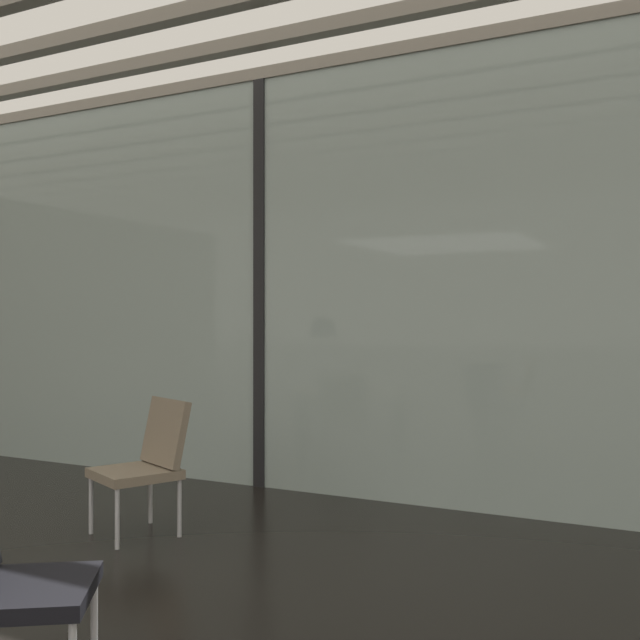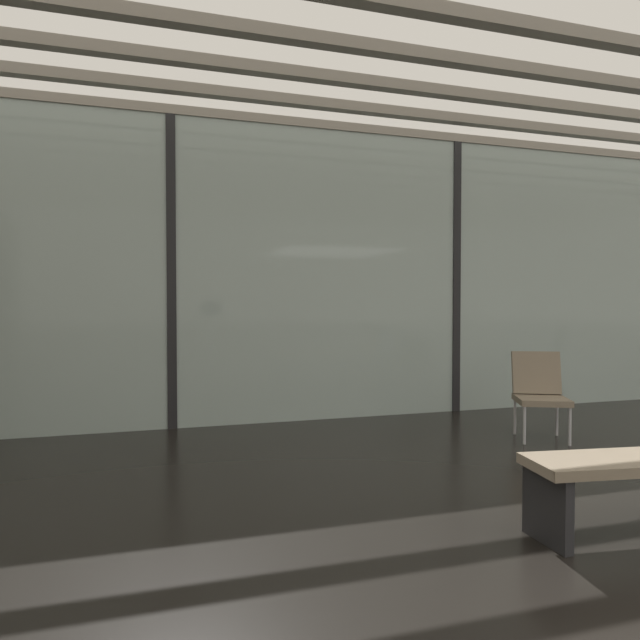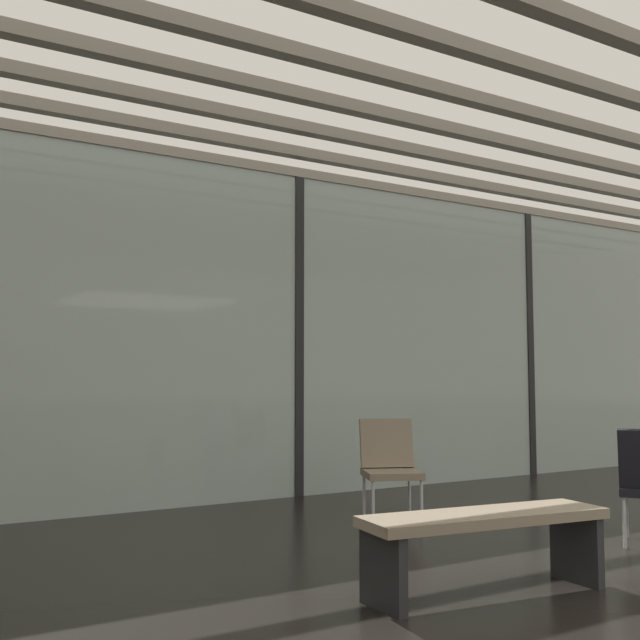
{
  "view_description": "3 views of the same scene",
  "coord_description": "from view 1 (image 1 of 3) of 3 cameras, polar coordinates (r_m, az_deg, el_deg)",
  "views": [
    {
      "loc": [
        3.31,
        -0.16,
        1.39
      ],
      "look_at": [
        0.79,
        4.74,
        1.4
      ],
      "focal_mm": 41.84,
      "sensor_mm": 36.0,
      "label": 1
    },
    {
      "loc": [
        -3.68,
        -1.02,
        1.35
      ],
      "look_at": [
        -0.96,
        8.0,
        1.1
      ],
      "focal_mm": 30.81,
      "sensor_mm": 36.0,
      "label": 2
    },
    {
      "loc": [
        -4.0,
        -1.78,
        1.23
      ],
      "look_at": [
        -1.76,
        1.87,
        1.57
      ],
      "focal_mm": 42.2,
      "sensor_mm": 36.0,
      "label": 3
    }
  ],
  "objects": [
    {
      "name": "window_mullion_1",
      "position": [
        6.31,
        -4.46,
        2.82
      ],
      "size": [
        0.1,
        0.12,
        3.42
      ],
      "primitive_type": "cube",
      "color": "black",
      "rests_on": "ground"
    },
    {
      "name": "lounge_chair_3",
      "position": [
        5.09,
        -13.05,
        -10.21
      ],
      "size": [
        0.65,
        0.68,
        0.87
      ],
      "rotation": [
        0.0,
        0.0,
        5.86
      ],
      "color": "#7F705B",
      "rests_on": "ground"
    },
    {
      "name": "parked_airplane",
      "position": [
        10.11,
        13.28,
        4.05
      ],
      "size": [
        12.61,
        4.24,
        4.24
      ],
      "color": "#B2BCD6",
      "rests_on": "ground"
    },
    {
      "name": "glass_curtain_wall",
      "position": [
        6.31,
        -4.46,
        2.82
      ],
      "size": [
        14.0,
        0.08,
        3.42
      ],
      "primitive_type": "cube",
      "color": "#A3B7B2",
      "rests_on": "ground"
    }
  ]
}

